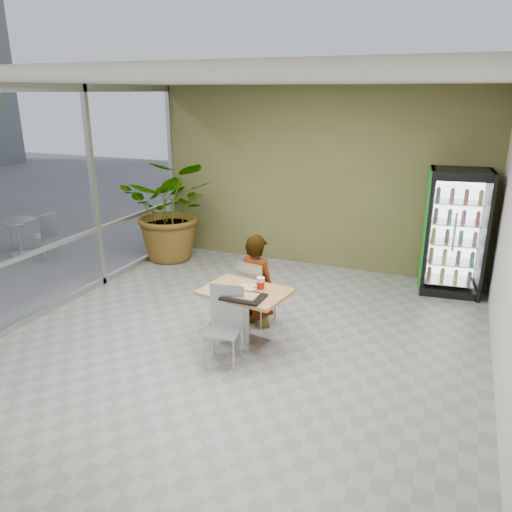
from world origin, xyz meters
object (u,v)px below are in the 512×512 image
Objects in this scene: chair_near at (225,319)px; soda_cup at (261,285)px; cafeteria_tray at (243,297)px; dining_table at (245,306)px; seated_woman at (256,290)px; chair_far at (254,288)px; potted_plant at (172,210)px; beverage_fridge at (454,232)px.

soda_cup is (0.25, 0.49, 0.29)m from chair_near.
cafeteria_tray is (0.15, 0.20, 0.22)m from chair_near.
dining_table is 1.23× the size of chair_near.
seated_woman is 9.01× the size of soda_cup.
chair_near is 0.62m from soda_cup.
chair_far is at bearing 102.41° from dining_table.
chair_near is 0.48× the size of potted_plant.
dining_table is 0.34m from cafeteria_tray.
potted_plant reaches higher than dining_table.
dining_table is 0.64m from seated_woman.
cafeteria_tray is at bearing 117.26° from chair_far.
chair_far is (-0.13, 0.58, 0.01)m from dining_table.
chair_far is 0.07m from seated_woman.
chair_near is 1.07m from seated_woman.
seated_woman is at bearing -38.34° from potted_plant.
potted_plant is (-2.67, 2.65, 0.43)m from dining_table.
chair_near is at bearing -49.93° from potted_plant.
potted_plant is at bearing -26.51° from chair_far.
beverage_fridge is (2.12, 2.86, 0.15)m from soda_cup.
dining_table is at bearing -44.86° from potted_plant.
seated_woman is 0.73m from soda_cup.
dining_table is 3.79m from potted_plant.
soda_cup is (0.32, -0.53, 0.29)m from chair_far.
potted_plant reaches higher than cafeteria_tray.
chair_far is 3.30m from potted_plant.
potted_plant is at bearing 176.51° from beverage_fridge.
seated_woman is 0.93m from cafeteria_tray.
chair_near is 0.59× the size of seated_woman.
soda_cup reaches higher than dining_table.
chair_far is 0.68m from soda_cup.
soda_cup is at bearing 53.21° from chair_near.
chair_near reaches higher than chair_far.
chair_far is 3.40m from beverage_fridge.
dining_table is at bearing 109.75° from cafeteria_tray.
chair_near is 5.29× the size of soda_cup.
seated_woman reaches higher than cafeteria_tray.
potted_plant is at bearing 120.67° from chair_near.
cafeteria_tray is (0.21, -0.82, 0.22)m from chair_far.
beverage_fridge is at bearing 2.93° from potted_plant.
cafeteria_tray is (-0.11, -0.29, -0.07)m from soda_cup.
seated_woman is (0.02, 0.05, -0.05)m from chair_far.
potted_plant reaches higher than chair_near.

